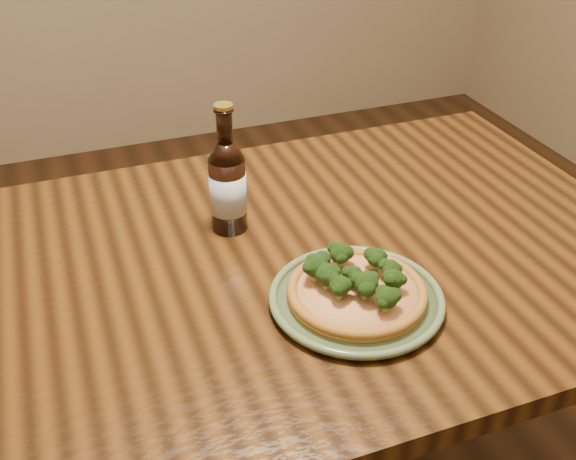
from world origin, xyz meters
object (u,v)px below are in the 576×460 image
object	(u,v)px
pizza	(356,289)
beer_bottle	(228,185)
table	(234,308)
plate	(356,298)

from	to	relation	value
pizza	beer_bottle	distance (m)	0.33
table	plate	distance (m)	0.26
table	beer_bottle	xyz separation A→B (m)	(0.03, 0.13, 0.19)
table	pizza	distance (m)	0.26
table	plate	world-z (taller)	plate
plate	pizza	size ratio (longest dim) A/B	1.26
pizza	beer_bottle	world-z (taller)	beer_bottle
pizza	plate	bearing A→B (deg)	-77.61
table	beer_bottle	distance (m)	0.23
plate	beer_bottle	world-z (taller)	beer_bottle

